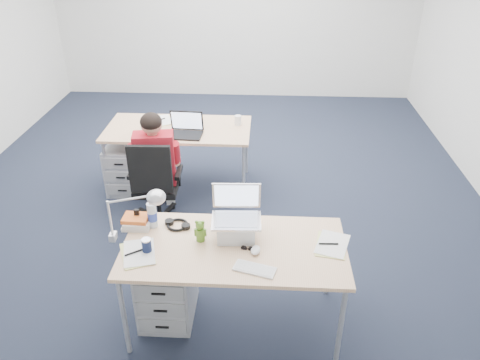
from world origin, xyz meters
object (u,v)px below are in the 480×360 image
(bear_figurine, at_px, (200,231))
(seated_person, at_px, (157,165))
(computer_mouse, at_px, (256,250))
(far_cup, at_px, (238,120))
(cordless_phone, at_px, (137,217))
(desk_lamp, at_px, (128,215))
(silver_laptop, at_px, (236,215))
(water_bottle, at_px, (152,213))
(drawer_pedestal_near, at_px, (167,287))
(headphones, at_px, (177,224))
(desk_far, at_px, (178,132))
(drawer_pedestal_far, at_px, (127,167))
(book_stack, at_px, (137,222))
(desk_near, at_px, (234,251))
(dark_laptop, at_px, (184,125))
(office_chair, at_px, (158,202))
(sunglasses, at_px, (248,249))
(wireless_keyboard, at_px, (255,269))
(can_koozie, at_px, (147,246))

(bear_figurine, bearing_deg, seated_person, 108.76)
(computer_mouse, distance_m, far_cup, 2.29)
(cordless_phone, relative_size, desk_lamp, 0.31)
(silver_laptop, distance_m, computer_mouse, 0.29)
(silver_laptop, distance_m, water_bottle, 0.65)
(drawer_pedestal_near, bearing_deg, headphones, 65.85)
(bear_figurine, bearing_deg, desk_far, 98.58)
(drawer_pedestal_far, height_order, book_stack, book_stack)
(desk_far, xyz_separation_m, water_bottle, (0.14, -1.88, 0.16))
(desk_near, relative_size, cordless_phone, 11.64)
(desk_far, bearing_deg, bear_figurine, -75.72)
(desk_lamp, bearing_deg, desk_far, 71.02)
(desk_far, height_order, headphones, headphones)
(silver_laptop, bearing_deg, drawer_pedestal_far, 123.76)
(dark_laptop, bearing_deg, drawer_pedestal_near, -82.92)
(office_chair, height_order, cordless_phone, office_chair)
(seated_person, xyz_separation_m, sunglasses, (0.97, -1.47, 0.14))
(silver_laptop, xyz_separation_m, headphones, (-0.45, 0.11, -0.17))
(drawer_pedestal_near, bearing_deg, desk_near, -4.83)
(desk_near, distance_m, silver_laptop, 0.26)
(book_stack, bearing_deg, wireless_keyboard, -26.06)
(drawer_pedestal_far, relative_size, desk_lamp, 1.23)
(seated_person, relative_size, dark_laptop, 3.38)
(silver_laptop, bearing_deg, far_cup, 90.44)
(bear_figurine, height_order, desk_lamp, desk_lamp)
(bear_figurine, bearing_deg, cordless_phone, 155.86)
(water_bottle, height_order, desk_lamp, desk_lamp)
(wireless_keyboard, bearing_deg, silver_laptop, 128.21)
(bear_figurine, bearing_deg, book_stack, 158.89)
(water_bottle, bearing_deg, cordless_phone, 173.97)
(wireless_keyboard, bearing_deg, desk_near, 138.23)
(drawer_pedestal_far, xyz_separation_m, headphones, (0.92, -1.75, 0.47))
(silver_laptop, height_order, headphones, silver_laptop)
(book_stack, bearing_deg, dark_laptop, 86.65)
(desk_near, xyz_separation_m, desk_lamp, (-0.75, 0.03, 0.27))
(can_koozie, xyz_separation_m, book_stack, (-0.15, 0.29, -0.01))
(seated_person, distance_m, headphones, 1.29)
(computer_mouse, height_order, cordless_phone, cordless_phone)
(book_stack, distance_m, far_cup, 2.12)
(desk_near, xyz_separation_m, book_stack, (-0.75, 0.19, 0.09))
(drawer_pedestal_near, height_order, book_stack, book_stack)
(seated_person, bearing_deg, drawer_pedestal_far, 123.40)
(cordless_phone, bearing_deg, drawer_pedestal_near, -39.19)
(sunglasses, bearing_deg, book_stack, 175.59)
(cordless_phone, relative_size, sunglasses, 1.41)
(desk_near, distance_m, headphones, 0.50)
(water_bottle, bearing_deg, book_stack, -172.31)
(desk_near, bearing_deg, headphones, 153.50)
(headphones, bearing_deg, dark_laptop, 117.33)
(desk_near, height_order, water_bottle, water_bottle)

